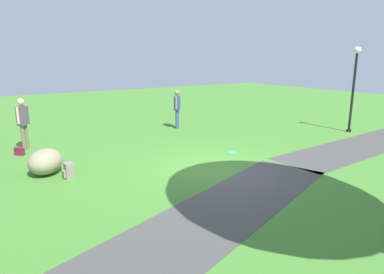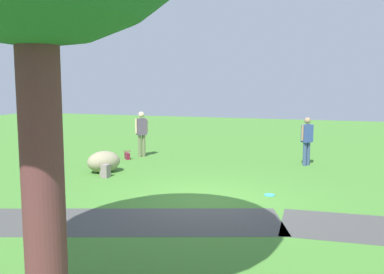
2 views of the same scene
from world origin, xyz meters
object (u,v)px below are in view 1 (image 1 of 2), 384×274
woman_with_handbag (23,120)px  backpack_by_boulder (69,171)px  lawn_boulder (45,162)px  man_near_boulder (177,106)px  frisbee_on_grass (232,153)px  handbag_on_grass (19,151)px  lamp_post (354,80)px

woman_with_handbag → backpack_by_boulder: size_ratio=4.39×
lawn_boulder → man_near_boulder: (-6.17, -3.18, 0.63)m
frisbee_on_grass → backpack_by_boulder: bearing=-7.0°
handbag_on_grass → frisbee_on_grass: bearing=147.8°
woman_with_handbag → frisbee_on_grass: 7.13m
woman_with_handbag → handbag_on_grass: woman_with_handbag is taller
handbag_on_grass → frisbee_on_grass: handbag_on_grass is taller
lawn_boulder → handbag_on_grass: size_ratio=3.60×
lamp_post → frisbee_on_grass: 6.66m
man_near_boulder → woman_with_handbag: bearing=1.0°
handbag_on_grass → backpack_by_boulder: size_ratio=0.96×
lamp_post → man_near_boulder: lamp_post is taller
backpack_by_boulder → frisbee_on_grass: bearing=173.0°
lamp_post → man_near_boulder: 7.48m
lamp_post → backpack_by_boulder: lamp_post is taller
man_near_boulder → handbag_on_grass: size_ratio=4.39×
man_near_boulder → handbag_on_grass: man_near_boulder is taller
handbag_on_grass → lawn_boulder: bearing=97.8°
man_near_boulder → backpack_by_boulder: man_near_boulder is taller
lawn_boulder → man_near_boulder: man_near_boulder is taller
lamp_post → man_near_boulder: (5.64, -4.77, -1.19)m
man_near_boulder → handbag_on_grass: 6.60m
handbag_on_grass → frisbee_on_grass: size_ratio=1.39×
backpack_by_boulder → frisbee_on_grass: (-5.09, 0.62, -0.18)m
lamp_post → frisbee_on_grass: bearing=-2.7°
lamp_post → lawn_boulder: 12.06m
lawn_boulder → woman_with_handbag: woman_with_handbag is taller
man_near_boulder → frisbee_on_grass: 4.62m
lamp_post → frisbee_on_grass: lamp_post is taller
backpack_by_boulder → man_near_boulder: bearing=-146.2°
lamp_post → lawn_boulder: (11.81, -1.59, -1.82)m
handbag_on_grass → frisbee_on_grass: (-5.85, 3.68, -0.13)m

